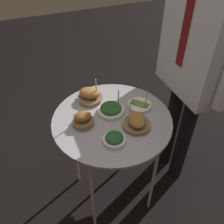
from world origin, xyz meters
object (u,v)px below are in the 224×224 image
(bowl_spinach_far_rim, at_px, (114,139))
(waiter_figure, at_px, (196,56))
(bowl_roast_mid_left, at_px, (83,119))
(bowl_asparagus_front_center, at_px, (139,105))
(serving_cart, at_px, (112,126))
(bowl_roast_front_right, at_px, (90,95))
(bowl_spinach_mid_right, at_px, (111,110))
(bowl_roast_back_left, at_px, (137,122))

(bowl_spinach_far_rim, height_order, waiter_figure, waiter_figure)
(bowl_spinach_far_rim, distance_m, bowl_roast_mid_left, 0.22)
(bowl_asparagus_front_center, bearing_deg, serving_cart, -79.04)
(bowl_roast_front_right, bearing_deg, bowl_spinach_mid_right, 26.10)
(bowl_roast_back_left, xyz_separation_m, bowl_roast_mid_left, (-0.13, -0.27, 0.00))
(bowl_roast_front_right, height_order, bowl_roast_mid_left, bowl_roast_mid_left)
(bowl_spinach_far_rim, xyz_separation_m, bowl_roast_mid_left, (-0.19, -0.11, 0.01))
(bowl_spinach_mid_right, relative_size, bowl_roast_front_right, 1.00)
(bowl_spinach_far_rim, bearing_deg, waiter_figure, 110.20)
(bowl_spinach_mid_right, xyz_separation_m, waiter_figure, (-0.00, 0.53, 0.24))
(bowl_roast_back_left, distance_m, bowl_roast_mid_left, 0.29)
(bowl_roast_back_left, distance_m, bowl_asparagus_front_center, 0.17)
(bowl_asparagus_front_center, bearing_deg, bowl_roast_back_left, -31.95)
(bowl_roast_mid_left, bearing_deg, waiter_figure, 92.84)
(serving_cart, height_order, bowl_roast_front_right, bowl_roast_front_right)
(bowl_spinach_mid_right, bearing_deg, bowl_roast_front_right, -153.90)
(serving_cart, distance_m, bowl_roast_front_right, 0.24)
(bowl_spinach_far_rim, height_order, bowl_roast_front_right, bowl_roast_front_right)
(bowl_spinach_mid_right, relative_size, bowl_roast_mid_left, 0.96)
(bowl_asparagus_front_center, bearing_deg, bowl_roast_mid_left, -86.78)
(bowl_roast_back_left, height_order, bowl_asparagus_front_center, bowl_roast_back_left)
(bowl_spinach_far_rim, relative_size, bowl_roast_front_right, 0.74)
(serving_cart, relative_size, bowl_spinach_mid_right, 4.86)
(bowl_spinach_far_rim, height_order, bowl_spinach_mid_right, bowl_spinach_mid_right)
(bowl_spinach_mid_right, bearing_deg, bowl_roast_back_left, 28.44)
(bowl_roast_back_left, relative_size, waiter_figure, 0.11)
(serving_cart, height_order, bowl_spinach_far_rim, bowl_spinach_far_rim)
(bowl_spinach_far_rim, height_order, bowl_roast_mid_left, bowl_roast_mid_left)
(bowl_spinach_far_rim, xyz_separation_m, bowl_roast_back_left, (-0.06, 0.16, 0.01))
(waiter_figure, bearing_deg, bowl_roast_mid_left, -87.16)
(bowl_roast_back_left, height_order, bowl_roast_front_right, bowl_roast_back_left)
(bowl_spinach_far_rim, distance_m, bowl_roast_back_left, 0.17)
(bowl_spinach_far_rim, distance_m, waiter_figure, 0.68)
(serving_cart, distance_m, waiter_figure, 0.63)
(bowl_spinach_mid_right, bearing_deg, waiter_figure, 90.13)
(waiter_figure, bearing_deg, bowl_roast_back_left, -69.99)
(serving_cart, bearing_deg, bowl_roast_front_right, -163.10)
(bowl_roast_mid_left, bearing_deg, bowl_spinach_far_rim, 30.89)
(bowl_spinach_far_rim, xyz_separation_m, bowl_roast_front_right, (-0.38, -0.01, 0.02))
(bowl_spinach_far_rim, relative_size, bowl_roast_back_left, 0.68)
(bowl_spinach_far_rim, distance_m, bowl_asparagus_front_center, 0.32)
(bowl_spinach_far_rim, relative_size, waiter_figure, 0.07)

